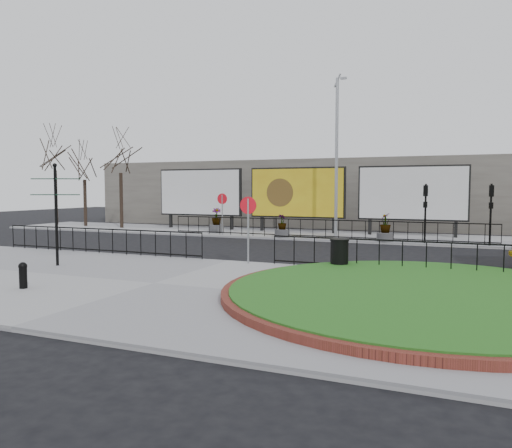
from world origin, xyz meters
The scene contains 26 objects.
ground centered at (0.00, 0.00, 0.00)m, with size 90.00×90.00×0.00m, color black.
pavement_near centered at (0.00, -5.00, 0.06)m, with size 30.00×10.00×0.12m, color gray.
pavement_far centered at (0.00, 12.00, 0.06)m, with size 44.00×6.00×0.12m, color gray.
brick_edge centered at (7.50, -4.00, 0.21)m, with size 10.40×10.40×0.18m, color maroon.
grass_lawn centered at (7.50, -4.00, 0.23)m, with size 10.00×10.00×0.22m, color #174C14.
railing_near_left centered at (-6.00, -0.30, 0.67)m, with size 10.00×0.10×1.10m, color black, non-canonical shape.
railing_near_right centered at (6.50, -0.30, 0.67)m, with size 9.00×0.10×1.10m, color black, non-canonical shape.
railing_far centered at (1.00, 9.30, 0.67)m, with size 18.00×0.10×1.10m, color black, non-canonical shape.
speed_sign_far centered at (-5.00, 9.40, 1.92)m, with size 0.64×0.07×2.47m.
speed_sign_near centered at (1.00, -0.40, 1.92)m, with size 0.64×0.07×2.47m.
billboard_left centered at (-8.50, 12.97, 2.60)m, with size 6.20×0.31×4.10m.
billboard_mid centered at (-1.50, 12.97, 2.60)m, with size 6.20×0.31×4.10m.
billboard_right centered at (5.50, 12.97, 2.60)m, with size 6.20×0.31×4.10m.
lamp_post centered at (1.51, 11.00, 4.83)m, with size 0.74×0.18×9.23m.
signal_pole_a centered at (6.50, 9.34, 2.10)m, with size 0.22×0.26×3.00m.
signal_pole_b centered at (9.50, 9.34, 2.10)m, with size 0.22×0.26×3.00m.
tree_left centered at (-14.00, 11.50, 3.62)m, with size 2.00×2.00×7.00m, color #2D2119, non-canonical shape.
tree_mid centered at (-17.50, 11.80, 3.22)m, with size 2.00×2.00×6.20m, color #2D2119, non-canonical shape.
tree_far centered at (-20.50, 12.00, 3.87)m, with size 2.00×2.00×7.50m, color #2D2119, non-canonical shape.
building_backdrop centered at (0.00, 22.00, 2.50)m, with size 40.00×10.00×5.00m, color slate.
fingerpost_sign centered at (-5.14, -3.53, 2.33)m, with size 1.66×0.93×3.67m.
bollard centered at (-2.91, -7.06, 0.52)m, with size 0.24×0.24×0.73m.
litter_bin centered at (4.47, -0.62, 0.66)m, with size 0.65×0.65×1.07m.
planter_a centered at (-6.00, 10.56, 0.72)m, with size 0.94×0.94×1.54m.
planter_b centered at (-1.20, 9.40, 0.60)m, with size 0.85×0.85×1.31m.
planter_c centered at (4.53, 9.40, 0.72)m, with size 0.87×0.87×1.48m.
Camera 1 is at (8.37, -17.18, 2.90)m, focal length 35.00 mm.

